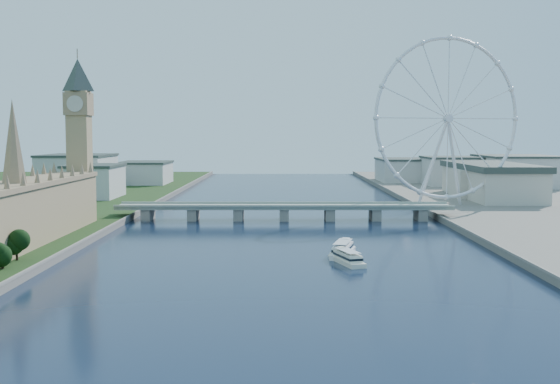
{
  "coord_description": "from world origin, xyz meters",
  "views": [
    {
      "loc": [
        -1.63,
        -159.98,
        56.29
      ],
      "look_at": [
        -2.51,
        210.0,
        25.82
      ],
      "focal_mm": 45.0,
      "sensor_mm": 36.0,
      "label": 1
    }
  ],
  "objects": [
    {
      "name": "tour_boat_near",
      "position": [
        26.83,
        162.58,
        0.0
      ],
      "size": [
        15.74,
        33.23,
        7.13
      ],
      "primitive_type": null,
      "rotation": [
        0.0,
        0.0,
        -0.24
      ],
      "color": "white",
      "rests_on": "ground"
    },
    {
      "name": "tour_boat_far",
      "position": [
        27.21,
        142.26,
        0.0
      ],
      "size": [
        15.38,
        29.72,
        6.36
      ],
      "primitive_type": null,
      "rotation": [
        0.0,
        0.0,
        0.29
      ],
      "color": "silver",
      "rests_on": "ground"
    },
    {
      "name": "big_ben",
      "position": [
        -128.0,
        278.0,
        66.57
      ],
      "size": [
        20.02,
        20.02,
        110.0
      ],
      "color": "tan",
      "rests_on": "ground"
    },
    {
      "name": "parliament_range",
      "position": [
        -128.0,
        170.0,
        18.48
      ],
      "size": [
        24.0,
        200.0,
        70.0
      ],
      "color": "tan",
      "rests_on": "ground"
    },
    {
      "name": "london_eye",
      "position": [
        119.98,
        355.08,
        67.52
      ],
      "size": [
        113.6,
        39.12,
        124.3
      ],
      "color": "silver",
      "rests_on": "ground"
    },
    {
      "name": "ground",
      "position": [
        0.0,
        0.0,
        0.0
      ],
      "size": [
        2000.0,
        2000.0,
        0.0
      ],
      "primitive_type": "plane",
      "color": "#172040",
      "rests_on": "ground"
    },
    {
      "name": "county_hall",
      "position": [
        175.0,
        430.0,
        0.0
      ],
      "size": [
        54.0,
        144.0,
        35.0
      ],
      "primitive_type": null,
      "color": "beige",
      "rests_on": "ground"
    },
    {
      "name": "city_skyline",
      "position": [
        39.22,
        560.08,
        16.96
      ],
      "size": [
        505.0,
        280.0,
        32.0
      ],
      "color": "beige",
      "rests_on": "ground"
    },
    {
      "name": "westminster_bridge",
      "position": [
        0.0,
        300.0,
        6.63
      ],
      "size": [
        220.0,
        22.0,
        9.5
      ],
      "color": "gray",
      "rests_on": "ground"
    }
  ]
}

